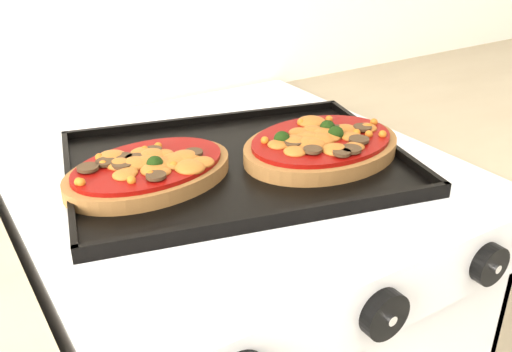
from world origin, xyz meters
TOP-DOWN VIEW (x-y plane):
  - control_panel at (0.01, 1.39)m, footprint 0.60×0.02m
  - knob_center at (0.02, 1.37)m, footprint 0.06×0.02m
  - knob_right at (0.19, 1.37)m, footprint 0.05×0.02m
  - baking_tray at (0.01, 1.67)m, footprint 0.53×0.44m
  - pizza_left at (-0.12, 1.68)m, footprint 0.25×0.19m
  - pizza_right at (0.13, 1.62)m, footprint 0.26×0.20m

SIDE VIEW (x-z plane):
  - control_panel at x=0.01m, z-range 0.81..0.90m
  - knob_center at x=0.02m, z-range 0.83..0.88m
  - knob_right at x=0.19m, z-range 0.83..0.88m
  - baking_tray at x=0.01m, z-range 0.91..0.93m
  - pizza_left at x=-0.12m, z-range 0.92..0.95m
  - pizza_right at x=0.13m, z-range 0.92..0.96m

